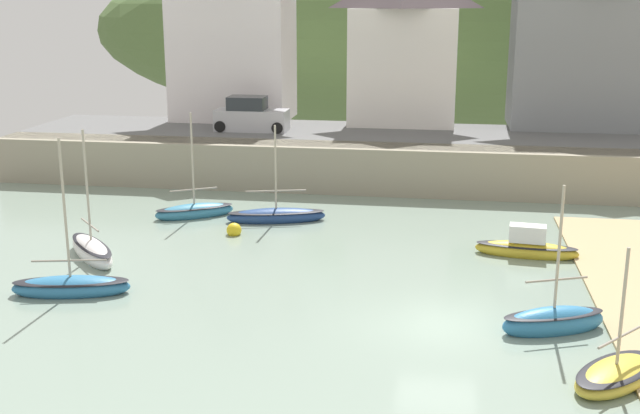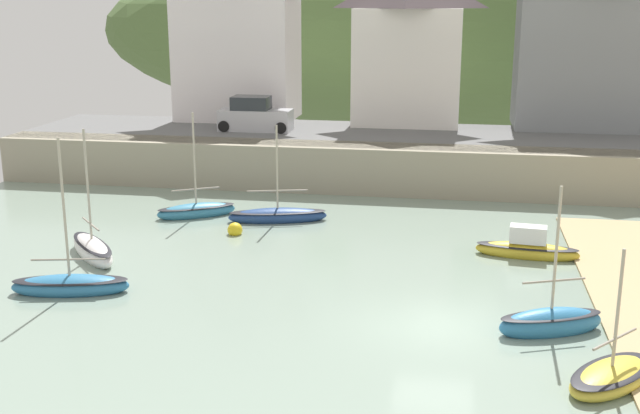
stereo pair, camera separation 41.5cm
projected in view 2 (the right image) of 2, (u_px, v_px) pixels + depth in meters
The scene contains 14 objects.
quay_seawall at pixel (448, 166), 40.54m from camera, with size 48.00×9.40×2.40m.
hillside_backdrop at pixel (516, 30), 74.14m from camera, with size 80.00×44.00×19.53m.
waterfront_building_left at pixel (237, 31), 48.42m from camera, with size 7.38×5.12×10.62m.
waterfront_building_centre at pixel (409, 43), 46.84m from camera, with size 6.51×5.54×9.32m.
waterfront_building_right at pixel (596, 39), 44.99m from camera, with size 9.06×5.21×10.02m.
sailboat_blue_trim at pixel (70, 285), 26.79m from camera, with size 4.13×2.00×5.53m.
sailboat_nearest_shore at pixel (551, 322), 23.57m from camera, with size 3.43×2.18×4.73m.
sailboat_tall_mast at pixel (527, 248), 30.50m from camera, with size 4.02×1.41×1.41m.
dinghy_open_wooden at pixel (196, 210), 36.25m from camera, with size 3.66×2.80×4.97m.
motorboat_with_cabin at pixel (93, 249), 30.45m from camera, with size 3.35×3.59×5.23m.
sailboat_far_left at pixel (611, 376), 20.40m from camera, with size 3.12×3.34×3.84m.
rowboat_small_beached at pixel (278, 215), 35.46m from camera, with size 4.57×2.24×4.53m.
parked_car_near_slipway at pixel (255, 116), 44.95m from camera, with size 4.10×1.82×1.95m.
mooring_buoy at pixel (235, 230), 33.48m from camera, with size 0.64×0.64×0.64m.
Camera 2 is at (0.36, -22.77, 9.67)m, focal length 44.32 mm.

